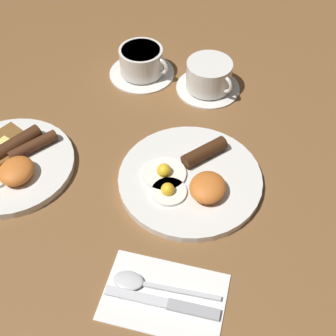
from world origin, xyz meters
name	(u,v)px	position (x,y,z in m)	size (l,w,h in m)	color
ground_plane	(190,182)	(0.00, 0.00, 0.00)	(3.00, 3.00, 0.00)	brown
breakfast_plate_near	(191,179)	(0.00, 0.00, 0.01)	(0.27, 0.27, 0.05)	silver
breakfast_plate_far	(11,162)	(-0.07, 0.33, 0.01)	(0.24, 0.24, 0.05)	silver
teacup_near	(209,77)	(0.27, 0.04, 0.03)	(0.14, 0.14, 0.07)	silver
teacup_far	(142,63)	(0.27, 0.20, 0.03)	(0.15, 0.15, 0.07)	silver
napkin	(164,297)	(-0.23, -0.03, 0.00)	(0.12, 0.19, 0.01)	white
knife	(168,304)	(-0.24, -0.04, 0.01)	(0.03, 0.18, 0.01)	silver
spoon	(140,283)	(-0.23, 0.01, 0.01)	(0.04, 0.17, 0.01)	silver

